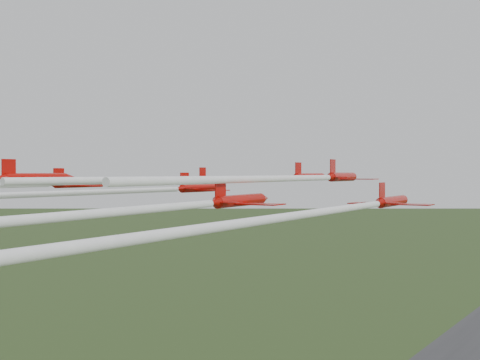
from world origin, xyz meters
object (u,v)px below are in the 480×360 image
Objects in this scene: jet_lead at (260,178)px; jet_row3_mid at (146,190)px; jet_row2_right at (310,178)px; jet_row3_right at (333,210)px; jet_row4_right at (181,206)px; jet_row2_left at (160,181)px; jet_row3_left at (17,185)px.

jet_lead is 1.34× the size of jet_row3_mid.
jet_row2_right is 21.49m from jet_row3_right.
jet_lead is 1.38× the size of jet_row4_right.
jet_row4_right is at bearing -68.74° from jet_lead.
jet_row2_left is 37.27m from jet_row4_right.
jet_row2_left is at bearing 148.29° from jet_row3_right.
jet_row4_right is at bearing -140.41° from jet_row3_right.
jet_lead reaches higher than jet_row3_mid.
jet_row2_right is 26.55m from jet_row4_right.
jet_row2_right is at bearing 16.81° from jet_row3_left.
jet_lead reaches higher than jet_row2_left.
jet_lead is at bearing 137.64° from jet_row2_right.
jet_row3_right is (24.02, -26.52, -2.29)m from jet_lead.
jet_row4_right is at bearing -48.98° from jet_row2_left.
jet_row3_left is 1.08× the size of jet_row3_mid.
jet_row4_right is at bearing -91.03° from jet_row2_right.
jet_row2_left reaches higher than jet_row3_left.
jet_lead is 13.81m from jet_row2_left.
jet_row2_left is 1.19× the size of jet_row4_right.
jet_row2_left is at bearing 123.58° from jet_row3_mid.
jet_lead reaches higher than jet_row4_right.
jet_row3_right is at bearing -50.18° from jet_lead.
jet_row2_right is 1.18× the size of jet_row4_right.
jet_row3_mid reaches higher than jet_row3_right.
jet_row3_left reaches higher than jet_row3_mid.
jet_row2_right is (12.35, -8.64, 0.12)m from jet_lead.
jet_row3_mid is (-14.32, -12.07, -1.39)m from jet_row2_right.
jet_row2_right is 38.25m from jet_row3_left.
jet_row3_right is 12.15m from jet_row4_right.
jet_row2_right is at bearing 89.46° from jet_row4_right.
jet_row2_right is 0.87× the size of jet_row3_right.
jet_row3_mid is 22.38m from jet_row4_right.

